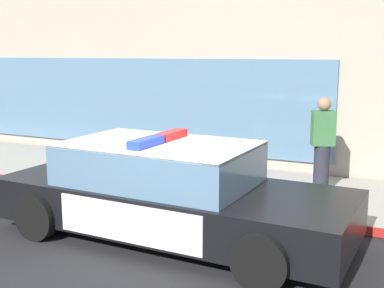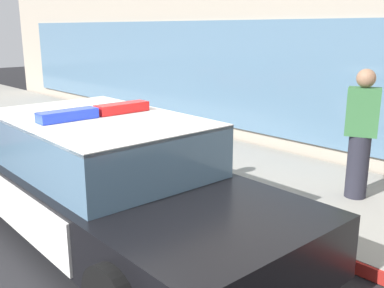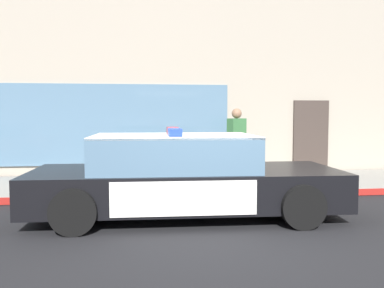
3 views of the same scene
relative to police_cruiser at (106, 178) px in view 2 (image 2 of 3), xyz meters
name	(u,v)px [view 2 (image 2 of 3)]	position (x,y,z in m)	size (l,w,h in m)	color
ground	(56,272)	(0.41, -0.88, -0.68)	(48.00, 48.00, 0.00)	black
sidewalk	(273,183)	(0.41, 2.66, -0.61)	(48.00, 2.77, 0.15)	gray
curb_red_paint	(208,208)	(0.41, 1.26, -0.61)	(28.80, 0.04, 0.14)	maroon
police_cruiser	(106,178)	(0.00, 0.00, 0.00)	(5.16, 2.27, 1.49)	black
fire_hydrant	(207,158)	(-0.21, 1.85, -0.18)	(0.34, 0.39, 0.73)	#4C994C
pedestrian_on_sidewalk	(361,134)	(1.61, 2.86, 0.33)	(0.47, 0.40, 1.71)	#23232D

